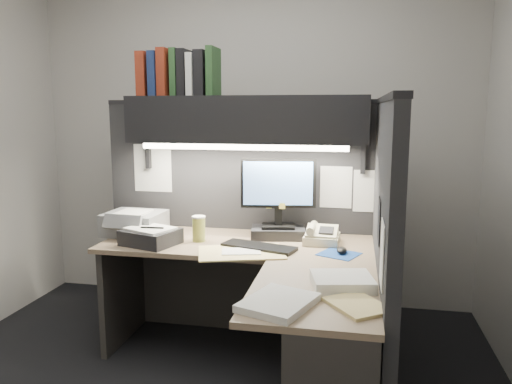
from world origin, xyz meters
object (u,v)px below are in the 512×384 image
Objects in this scene: monitor at (278,207)px; telephone at (322,236)px; coffee_cup at (199,229)px; notebook_stack at (151,237)px; printer at (135,223)px; desk at (273,326)px; keyboard at (259,247)px; overhead_shelf at (247,119)px.

telephone is at bearing -24.39° from monitor.
coffee_cup is 0.30m from notebook_stack.
telephone is 1.26m from printer.
desk is at bearing -92.32° from monitor.
coffee_cup is (-0.41, 0.10, 0.07)m from keyboard.
overhead_shelf is at bearing 170.21° from telephone.
keyboard reaches higher than desk.
printer is 1.18× the size of notebook_stack.
monitor reaches higher than keyboard.
monitor is (0.21, -0.03, -0.56)m from overhead_shelf.
desk is 0.75m from telephone.
notebook_stack is at bearing 154.36° from desk.
overhead_shelf is at bearing 130.25° from keyboard.
keyboard is 1.44× the size of notebook_stack.
printer is at bearing 175.78° from monitor.
notebook_stack is at bearing -154.92° from coffee_cup.
coffee_cup is at bearing -141.16° from overhead_shelf.
overhead_shelf is 2.96× the size of monitor.
printer is at bearing -176.89° from telephone.
desk is at bearing -68.21° from overhead_shelf.
telephone is (0.50, -0.11, -0.73)m from overhead_shelf.
overhead_shelf reaches higher than monitor.
monitor is 1.41× the size of printer.
notebook_stack is (-1.05, -0.23, 0.00)m from telephone.
coffee_cup is at bearing 25.08° from notebook_stack.
coffee_cup is at bearing -169.45° from telephone.
telephone is 0.60× the size of printer.
telephone is at bearing 72.31° from desk.
notebook_stack is at bearing -164.65° from telephone.
notebook_stack is (-0.76, -0.31, -0.16)m from monitor.
desk is at bearing -104.89° from telephone.
monitor is at bearing 167.67° from telephone.
keyboard is at bearing -147.95° from telephone.
desk is 0.88m from monitor.
keyboard is (0.14, -0.32, -0.76)m from overhead_shelf.
printer is (-0.75, -0.12, -0.70)m from overhead_shelf.
notebook_stack is at bearing -161.07° from keyboard.
printer is at bearing 149.06° from desk.
keyboard is 0.69m from notebook_stack.
telephone is 1.46× the size of coffee_cup.
overhead_shelf is 0.78m from coffee_cup.
printer reaches higher than desk.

